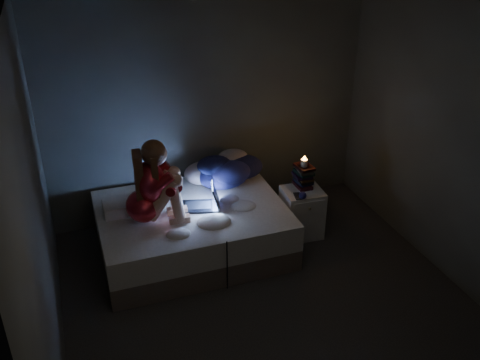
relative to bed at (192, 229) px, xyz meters
name	(u,v)px	position (x,y,z in m)	size (l,w,h in m)	color
floor	(271,308)	(0.44, -1.10, -0.27)	(3.60, 3.80, 0.02)	black
ceiling	(282,10)	(0.44, -1.10, 2.35)	(3.60, 3.80, 0.02)	silver
wall_back	(208,104)	(0.44, 0.81, 1.04)	(3.60, 0.02, 2.60)	#40423E
wall_front	(426,351)	(0.44, -3.01, 1.04)	(3.60, 0.02, 2.60)	#40423E
wall_left	(35,221)	(-1.37, -1.10, 1.04)	(0.02, 3.80, 2.60)	#40423E
wall_right	(462,149)	(2.25, -1.10, 1.04)	(0.02, 3.80, 2.60)	#40423E
bed	(192,229)	(0.00, 0.00, 0.00)	(1.86, 1.40, 0.51)	beige
pillow	(124,206)	(-0.65, 0.17, 0.31)	(0.41, 0.29, 0.12)	white
woman	(142,183)	(-0.49, -0.10, 0.68)	(0.53, 0.34, 0.85)	maroon
laptop	(200,196)	(0.09, -0.01, 0.39)	(0.37, 0.26, 0.26)	black
clothes_pile	(223,169)	(0.46, 0.40, 0.44)	(0.62, 0.49, 0.37)	navy
nightstand	(302,213)	(1.20, -0.10, 0.02)	(0.41, 0.37, 0.55)	silver
book_stack	(303,177)	(1.24, 0.00, 0.40)	(0.19, 0.25, 0.22)	black
candle	(304,164)	(1.24, 0.00, 0.56)	(0.07, 0.07, 0.08)	beige
phone	(299,196)	(1.10, -0.20, 0.30)	(0.07, 0.14, 0.01)	black
blue_orb	(304,196)	(1.13, -0.26, 0.33)	(0.08, 0.08, 0.08)	navy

